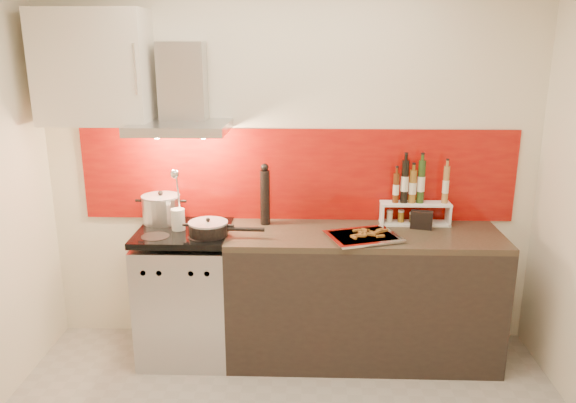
{
  "coord_description": "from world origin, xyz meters",
  "views": [
    {
      "loc": [
        0.11,
        -2.41,
        2.1
      ],
      "look_at": [
        0.0,
        0.95,
        1.15
      ],
      "focal_mm": 35.0,
      "sensor_mm": 36.0,
      "label": 1
    }
  ],
  "objects_px": {
    "counter": "(362,295)",
    "baking_tray": "(363,236)",
    "stock_pot": "(161,209)",
    "pepper_mill": "(265,195)",
    "saute_pan": "(210,228)",
    "range_stove": "(187,294)"
  },
  "relations": [
    {
      "from": "counter",
      "to": "saute_pan",
      "type": "relative_size",
      "value": 3.67
    },
    {
      "from": "stock_pot",
      "to": "pepper_mill",
      "type": "distance_m",
      "value": 0.72
    },
    {
      "from": "stock_pot",
      "to": "saute_pan",
      "type": "bearing_deg",
      "value": -34.96
    },
    {
      "from": "saute_pan",
      "to": "baking_tray",
      "type": "distance_m",
      "value": 0.98
    },
    {
      "from": "range_stove",
      "to": "saute_pan",
      "type": "xyz_separation_m",
      "value": [
        0.2,
        -0.11,
        0.51
      ]
    },
    {
      "from": "counter",
      "to": "stock_pot",
      "type": "relative_size",
      "value": 6.87
    },
    {
      "from": "range_stove",
      "to": "baking_tray",
      "type": "height_order",
      "value": "baking_tray"
    },
    {
      "from": "stock_pot",
      "to": "saute_pan",
      "type": "relative_size",
      "value": 0.53
    },
    {
      "from": "counter",
      "to": "baking_tray",
      "type": "distance_m",
      "value": 0.48
    },
    {
      "from": "pepper_mill",
      "to": "baking_tray",
      "type": "height_order",
      "value": "pepper_mill"
    },
    {
      "from": "range_stove",
      "to": "baking_tray",
      "type": "distance_m",
      "value": 1.28
    },
    {
      "from": "saute_pan",
      "to": "counter",
      "type": "bearing_deg",
      "value": 6.46
    },
    {
      "from": "stock_pot",
      "to": "baking_tray",
      "type": "bearing_deg",
      "value": -11.12
    },
    {
      "from": "saute_pan",
      "to": "pepper_mill",
      "type": "height_order",
      "value": "pepper_mill"
    },
    {
      "from": "stock_pot",
      "to": "baking_tray",
      "type": "height_order",
      "value": "stock_pot"
    },
    {
      "from": "baking_tray",
      "to": "range_stove",
      "type": "bearing_deg",
      "value": 174.46
    },
    {
      "from": "baking_tray",
      "to": "saute_pan",
      "type": "bearing_deg",
      "value": 179.69
    },
    {
      "from": "counter",
      "to": "pepper_mill",
      "type": "distance_m",
      "value": 0.95
    },
    {
      "from": "counter",
      "to": "stock_pot",
      "type": "height_order",
      "value": "stock_pot"
    },
    {
      "from": "saute_pan",
      "to": "baking_tray",
      "type": "bearing_deg",
      "value": -0.31
    },
    {
      "from": "range_stove",
      "to": "counter",
      "type": "bearing_deg",
      "value": 0.23
    },
    {
      "from": "counter",
      "to": "baking_tray",
      "type": "bearing_deg",
      "value": -99.93
    }
  ]
}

